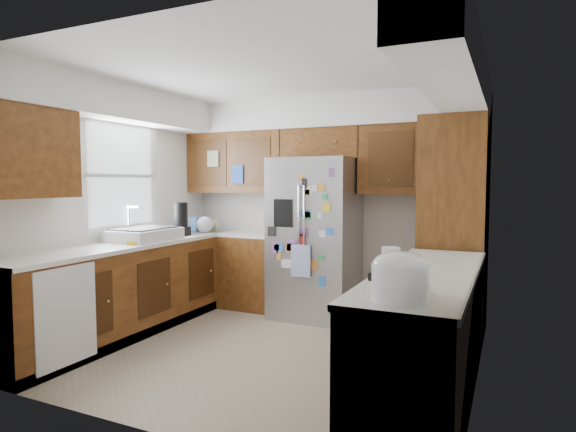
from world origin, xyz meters
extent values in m
plane|color=gray|center=(0.00, 0.00, 0.00)|extent=(3.60, 3.60, 0.00)
cube|color=silver|center=(0.00, 1.60, 1.25)|extent=(3.60, 0.04, 2.50)
cube|color=silver|center=(-1.80, 0.00, 1.25)|extent=(0.04, 3.20, 2.50)
cube|color=silver|center=(1.80, 0.00, 1.25)|extent=(0.04, 3.20, 2.50)
cube|color=silver|center=(0.00, -1.60, 1.25)|extent=(3.60, 0.04, 2.50)
cube|color=white|center=(0.00, 0.00, 2.51)|extent=(3.60, 3.20, 0.02)
cube|color=white|center=(0.00, 1.41, 2.33)|extent=(3.60, 0.38, 0.35)
cube|color=white|center=(-1.61, 0.00, 2.33)|extent=(0.38, 3.20, 0.35)
cube|color=white|center=(1.61, 0.00, 2.33)|extent=(0.38, 3.20, 0.35)
cube|color=#40220C|center=(-1.14, 1.43, 1.77)|extent=(1.33, 0.34, 0.75)
cube|color=#40220C|center=(1.14, 1.43, 1.77)|extent=(1.33, 0.34, 0.75)
cube|color=#40220C|center=(-1.63, -1.15, 1.77)|extent=(0.34, 0.85, 0.75)
cube|color=white|center=(-1.79, 0.10, 1.60)|extent=(0.02, 0.90, 1.05)
cube|color=white|center=(-1.75, 0.10, 1.60)|extent=(0.01, 1.02, 1.15)
cube|color=#1D46AA|center=(-1.03, 1.24, 1.62)|extent=(0.16, 0.02, 0.22)
cube|color=beige|center=(-1.39, 1.24, 1.82)|extent=(0.16, 0.02, 0.20)
cube|color=#40220C|center=(-1.50, -0.30, 0.44)|extent=(0.60, 2.60, 0.88)
cube|color=#40220C|center=(-0.83, 1.30, 0.44)|extent=(0.75, 0.60, 0.88)
cube|color=white|center=(-1.50, -0.30, 0.90)|extent=(0.63, 2.60, 0.04)
cube|color=white|center=(-0.83, 1.30, 0.90)|extent=(0.75, 0.60, 0.04)
cube|color=black|center=(-1.50, -0.30, 0.05)|extent=(0.60, 2.60, 0.10)
cube|color=silver|center=(-1.19, -1.15, 0.46)|extent=(0.01, 0.58, 0.80)
cube|color=#40220C|center=(1.50, -0.47, 0.44)|extent=(0.60, 2.25, 0.88)
cube|color=white|center=(1.50, -0.47, 0.90)|extent=(0.63, 2.25, 0.04)
cube|color=black|center=(1.50, -0.47, 0.05)|extent=(0.60, 2.25, 0.10)
cube|color=#40220C|center=(1.50, 1.15, 1.07)|extent=(0.60, 0.90, 2.15)
cube|color=#939498|center=(0.00, 1.21, 0.90)|extent=(0.90, 0.75, 1.80)
cylinder|color=silver|center=(-0.03, 0.82, 1.05)|extent=(0.02, 0.02, 0.90)
cylinder|color=silver|center=(0.03, 0.82, 1.05)|extent=(0.02, 0.02, 0.90)
cube|color=black|center=(-0.22, 0.83, 1.20)|extent=(0.22, 0.01, 0.30)
cube|color=white|center=(0.00, 0.80, 0.70)|extent=(0.22, 0.01, 0.34)
cube|color=black|center=(0.03, 0.82, 1.52)|extent=(0.06, 0.00, 0.10)
cube|color=white|center=(0.23, 0.82, 1.00)|extent=(0.08, 0.00, 0.07)
cube|color=orange|center=(0.14, 0.82, 0.66)|extent=(0.08, 0.00, 0.10)
cube|color=#8C4C99|center=(0.32, 0.82, 1.63)|extent=(0.05, 0.00, 0.09)
cube|color=green|center=(0.05, 0.82, 1.18)|extent=(0.09, 0.00, 0.08)
cube|color=#8C4C99|center=(0.02, 0.82, 1.00)|extent=(0.11, 0.00, 0.09)
cube|color=red|center=(0.02, 0.82, 0.93)|extent=(0.06, 0.00, 0.12)
cube|color=red|center=(-0.12, 0.82, 0.83)|extent=(0.10, 0.00, 0.08)
cube|color=green|center=(0.07, 0.82, 1.19)|extent=(0.06, 0.00, 0.05)
cube|color=black|center=(0.02, 0.82, 0.66)|extent=(0.06, 0.00, 0.08)
cube|color=blue|center=(-0.26, 0.82, 0.82)|extent=(0.09, 0.00, 0.08)
cube|color=yellow|center=(0.05, 0.82, 1.42)|extent=(0.08, 0.00, 0.06)
cube|color=yellow|center=(0.28, 0.82, 1.27)|extent=(0.09, 0.00, 0.10)
cube|color=#8C4C99|center=(-0.31, 0.82, 0.81)|extent=(0.07, 0.00, 0.11)
cube|color=orange|center=(-0.13, 0.82, 0.82)|extent=(0.11, 0.00, 0.08)
cube|color=blue|center=(0.32, 0.82, 1.02)|extent=(0.08, 0.00, 0.07)
cube|color=#8C4C99|center=(-0.12, 0.82, 0.87)|extent=(0.10, 0.00, 0.08)
cube|color=blue|center=(0.04, 0.82, 1.20)|extent=(0.09, 0.00, 0.08)
cube|color=white|center=(0.07, 0.82, 1.45)|extent=(0.07, 0.00, 0.09)
cube|color=black|center=(-0.36, 0.82, 1.00)|extent=(0.10, 0.00, 0.11)
cube|color=white|center=(-0.30, 0.82, 0.83)|extent=(0.06, 0.00, 0.06)
cube|color=orange|center=(0.22, 0.82, 1.48)|extent=(0.08, 0.00, 0.09)
cube|color=green|center=(0.22, 0.82, 0.74)|extent=(0.06, 0.00, 0.05)
cube|color=blue|center=(0.23, 0.82, 0.50)|extent=(0.08, 0.00, 0.11)
cube|color=orange|center=(-0.01, 0.82, 1.59)|extent=(0.07, 0.00, 0.06)
cube|color=white|center=(0.20, 0.82, 1.19)|extent=(0.05, 0.00, 0.06)
cube|color=white|center=(0.14, 0.82, 1.47)|extent=(0.05, 0.00, 0.07)
cube|color=green|center=(-0.05, 0.82, 0.66)|extent=(0.08, 0.00, 0.07)
cube|color=white|center=(-0.18, 0.82, 0.65)|extent=(0.11, 0.00, 0.09)
cube|color=green|center=(0.26, 0.82, 1.38)|extent=(0.06, 0.00, 0.06)
cube|color=orange|center=(-0.27, 0.82, 0.73)|extent=(0.05, 0.00, 0.09)
cube|color=yellow|center=(0.03, 0.82, 0.76)|extent=(0.11, 0.00, 0.06)
cube|color=#40220C|center=(0.00, 1.43, 1.98)|extent=(0.96, 0.34, 0.35)
sphere|color=#2364B4|center=(-0.25, 1.41, 2.29)|extent=(0.29, 0.29, 0.29)
cylinder|color=black|center=(0.15, 1.39, 2.23)|extent=(0.28, 0.28, 0.16)
ellipsoid|color=#333338|center=(0.15, 1.39, 2.31)|extent=(0.26, 0.26, 0.11)
cube|color=silver|center=(-1.50, 0.10, 0.98)|extent=(0.52, 0.70, 0.12)
cube|color=black|center=(-1.50, 0.10, 1.04)|extent=(0.44, 0.60, 0.02)
cylinder|color=silver|center=(-1.70, 0.10, 1.14)|extent=(0.02, 0.02, 0.30)
cylinder|color=silver|center=(-1.64, 0.10, 1.27)|extent=(0.16, 0.02, 0.02)
cube|color=gold|center=(-1.35, -0.17, 0.94)|extent=(0.10, 0.18, 0.04)
cube|color=black|center=(-1.43, 0.64, 0.97)|extent=(0.18, 0.14, 0.10)
cylinder|color=black|center=(-1.43, 0.64, 1.16)|extent=(0.16, 0.16, 0.28)
cylinder|color=#939498|center=(-1.51, 0.80, 1.02)|extent=(0.14, 0.14, 0.20)
sphere|color=silver|center=(-1.35, 0.99, 1.02)|extent=(0.20, 0.20, 0.20)
cube|color=#3F72B2|center=(-1.58, 1.09, 1.01)|extent=(0.14, 0.10, 0.18)
cube|color=#BFB28C|center=(-1.33, 1.18, 0.99)|extent=(0.10, 0.08, 0.14)
cylinder|color=silver|center=(-1.55, 0.47, 0.98)|extent=(0.08, 0.08, 0.11)
cylinder|color=white|center=(1.50, -1.38, 1.02)|extent=(0.29, 0.29, 0.19)
ellipsoid|color=white|center=(1.50, -1.38, 1.11)|extent=(0.28, 0.28, 0.13)
cube|color=black|center=(1.36, -1.38, 1.04)|extent=(0.04, 0.06, 0.04)
cylinder|color=white|center=(1.38, -1.09, 1.04)|extent=(0.11, 0.11, 0.24)
camera|label=1|loc=(2.00, -3.83, 1.53)|focal=30.00mm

